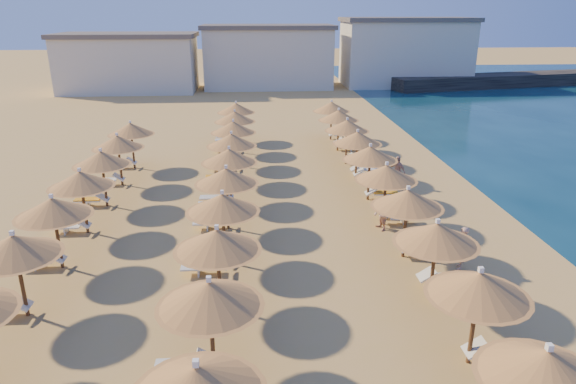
{
  "coord_description": "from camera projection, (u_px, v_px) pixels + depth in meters",
  "views": [
    {
      "loc": [
        -1.89,
        -17.65,
        9.07
      ],
      "look_at": [
        -0.39,
        4.0,
        1.3
      ],
      "focal_mm": 32.0,
      "sensor_mm": 36.0,
      "label": 1
    }
  ],
  "objects": [
    {
      "name": "hotel_blocks",
      "position": [
        280.0,
        56.0,
        61.61
      ],
      "size": [
        48.63,
        11.04,
        8.1
      ],
      "color": "beige",
      "rests_on": "ground"
    },
    {
      "name": "parasol_row_west",
      "position": [
        225.0,
        190.0,
        20.16
      ],
      "size": [
        2.75,
        37.63,
        2.9
      ],
      "color": "brown",
      "rests_on": "ground"
    },
    {
      "name": "beachgoer_a",
      "position": [
        462.0,
        248.0,
        18.74
      ],
      "size": [
        0.58,
        0.7,
        1.65
      ],
      "primitive_type": "imported",
      "rotation": [
        0.0,
        0.0,
        -1.93
      ],
      "color": "tan",
      "rests_on": "ground"
    },
    {
      "name": "beachgoer_b",
      "position": [
        381.0,
        213.0,
        22.07
      ],
      "size": [
        0.75,
        0.86,
        1.52
      ],
      "primitive_type": "imported",
      "rotation": [
        0.0,
        0.0,
        -1.31
      ],
      "color": "tan",
      "rests_on": "ground"
    },
    {
      "name": "parasol_row_east",
      "position": [
        396.0,
        186.0,
        20.61
      ],
      "size": [
        2.75,
        37.63,
        2.9
      ],
      "color": "brown",
      "rests_on": "ground"
    },
    {
      "name": "parasol_row_inland",
      "position": [
        68.0,
        193.0,
        19.77
      ],
      "size": [
        2.75,
        24.94,
        2.9
      ],
      "color": "brown",
      "rests_on": "ground"
    },
    {
      "name": "beachgoer_c",
      "position": [
        397.0,
        171.0,
        27.61
      ],
      "size": [
        0.95,
        0.99,
        1.65
      ],
      "primitive_type": "imported",
      "rotation": [
        0.0,
        0.0,
        -0.83
      ],
      "color": "tan",
      "rests_on": "ground"
    },
    {
      "name": "loungers",
      "position": [
        265.0,
        237.0,
        20.75
      ],
      "size": [
        15.94,
        35.44,
        0.66
      ],
      "color": "silver",
      "rests_on": "ground"
    },
    {
      "name": "ground",
      "position": [
        305.0,
        258.0,
        19.76
      ],
      "size": [
        220.0,
        220.0,
        0.0
      ],
      "primitive_type": "plane",
      "color": "tan",
      "rests_on": "ground"
    },
    {
      "name": "jetty",
      "position": [
        505.0,
        80.0,
        63.4
      ],
      "size": [
        30.17,
        10.26,
        1.5
      ],
      "primitive_type": "cube",
      "rotation": [
        0.0,
        0.0,
        0.21
      ],
      "color": "black",
      "rests_on": "ground"
    }
  ]
}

